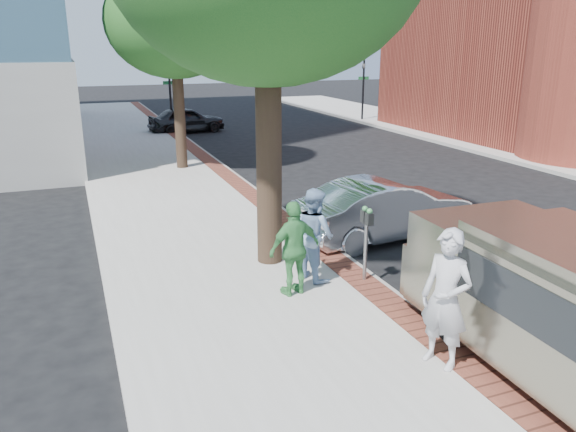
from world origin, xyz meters
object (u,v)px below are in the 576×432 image
person_gray (446,299)px  person_officer (314,234)px  bg_car (187,120)px  person_green (295,249)px  parking_meter (366,228)px  sedan_silver (385,209)px

person_gray → person_officer: size_ratio=1.12×
person_gray → bg_car: size_ratio=0.51×
person_gray → person_green: person_gray is taller
bg_car → person_green: bearing=166.7°
parking_meter → bg_car: 21.25m
person_officer → bg_car: 20.83m
parking_meter → sedan_silver: 3.05m
person_gray → sedan_silver: (2.27, 5.43, -0.43)m
parking_meter → sedan_silver: parking_meter is taller
parking_meter → person_green: person_green is taller
parking_meter → bg_car: size_ratio=0.37×
person_green → parking_meter: bearing=171.6°
person_officer → person_green: bearing=118.4°
parking_meter → person_green: bearing=-176.9°
person_green → sedan_silver: bearing=-155.1°
parking_meter → person_gray: size_ratio=0.73×
sedan_silver → bg_car: bearing=-4.1°
person_green → sedan_silver: person_green is taller
parking_meter → person_gray: 3.08m
parking_meter → bg_car: parking_meter is taller
parking_meter → sedan_silver: (1.84, 2.38, -0.47)m
person_gray → sedan_silver: person_gray is taller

